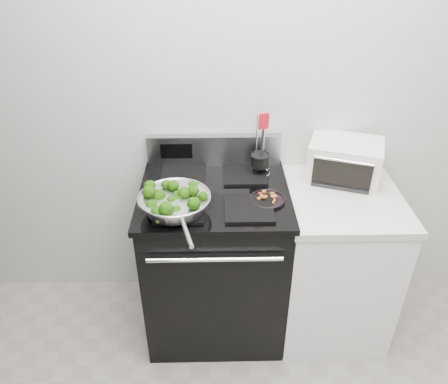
{
  "coord_description": "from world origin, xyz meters",
  "views": [
    {
      "loc": [
        -0.29,
        -0.52,
        2.16
      ],
      "look_at": [
        -0.25,
        1.36,
        0.98
      ],
      "focal_mm": 35.0,
      "sensor_mm": 36.0,
      "label": 1
    }
  ],
  "objects_px": {
    "bacon_plate": "(268,198)",
    "utensil_holder": "(260,164)",
    "toaster_oven": "(345,160)",
    "skillet": "(175,202)",
    "gas_range": "(215,259)"
  },
  "relations": [
    {
      "from": "bacon_plate",
      "to": "utensil_holder",
      "type": "distance_m",
      "value": 0.28
    },
    {
      "from": "bacon_plate",
      "to": "utensil_holder",
      "type": "height_order",
      "value": "utensil_holder"
    },
    {
      "from": "gas_range",
      "to": "utensil_holder",
      "type": "relative_size",
      "value": 3.09
    },
    {
      "from": "bacon_plate",
      "to": "skillet",
      "type": "bearing_deg",
      "value": -169.32
    },
    {
      "from": "utensil_holder",
      "to": "toaster_oven",
      "type": "relative_size",
      "value": 0.8
    },
    {
      "from": "skillet",
      "to": "utensil_holder",
      "type": "height_order",
      "value": "utensil_holder"
    },
    {
      "from": "toaster_oven",
      "to": "utensil_holder",
      "type": "bearing_deg",
      "value": -160.41
    },
    {
      "from": "utensil_holder",
      "to": "toaster_oven",
      "type": "xyz_separation_m",
      "value": [
        0.47,
        0.0,
        0.01
      ]
    },
    {
      "from": "skillet",
      "to": "toaster_oven",
      "type": "relative_size",
      "value": 1.21
    },
    {
      "from": "bacon_plate",
      "to": "utensil_holder",
      "type": "xyz_separation_m",
      "value": [
        -0.02,
        0.27,
        0.05
      ]
    },
    {
      "from": "gas_range",
      "to": "skillet",
      "type": "bearing_deg",
      "value": -136.67
    },
    {
      "from": "skillet",
      "to": "toaster_oven",
      "type": "bearing_deg",
      "value": 6.71
    },
    {
      "from": "bacon_plate",
      "to": "toaster_oven",
      "type": "xyz_separation_m",
      "value": [
        0.45,
        0.28,
        0.06
      ]
    },
    {
      "from": "skillet",
      "to": "bacon_plate",
      "type": "distance_m",
      "value": 0.47
    },
    {
      "from": "skillet",
      "to": "utensil_holder",
      "type": "relative_size",
      "value": 1.52
    }
  ]
}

